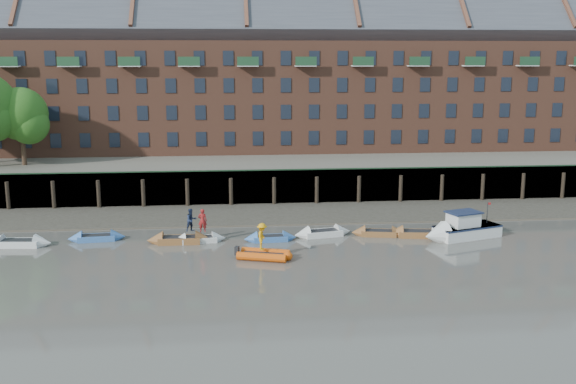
{
  "coord_description": "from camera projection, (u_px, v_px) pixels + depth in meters",
  "views": [
    {
      "loc": [
        -2.29,
        -39.4,
        13.73
      ],
      "look_at": [
        2.4,
        12.0,
        3.2
      ],
      "focal_mm": 42.0,
      "sensor_mm": 36.0,
      "label": 1
    }
  ],
  "objects": [
    {
      "name": "rib_tender",
      "position": [
        266.0,
        255.0,
        46.15
      ],
      "size": [
        3.85,
        2.7,
        0.65
      ],
      "rotation": [
        0.0,
        0.0,
        -0.3
      ],
      "color": "#D74F0C",
      "rests_on": "ground"
    },
    {
      "name": "rowboat_6",
      "position": [
        379.0,
        233.0,
        52.07
      ],
      "size": [
        4.33,
        1.92,
        1.21
      ],
      "rotation": [
        0.0,
        0.0,
        -0.17
      ],
      "color": "brown",
      "rests_on": "ground"
    },
    {
      "name": "mud_band",
      "position": [
        256.0,
        224.0,
        55.64
      ],
      "size": [
        110.0,
        1.6,
        0.1
      ],
      "primitive_type": "cube",
      "color": "#4C4336",
      "rests_on": "ground"
    },
    {
      "name": "person_rower_a",
      "position": [
        202.0,
        220.0,
        49.93
      ],
      "size": [
        0.67,
        0.46,
        1.78
      ],
      "primitive_type": "imported",
      "rotation": [
        0.0,
        0.0,
        3.09
      ],
      "color": "maroon",
      "rests_on": "rowboat_3"
    },
    {
      "name": "river_wall",
      "position": [
        252.0,
        187.0,
        62.91
      ],
      "size": [
        110.0,
        1.23,
        3.3
      ],
      "color": "#2D2A26",
      "rests_on": "ground"
    },
    {
      "name": "rowboat_1",
      "position": [
        97.0,
        238.0,
        50.7
      ],
      "size": [
        4.34,
        1.66,
        1.23
      ],
      "rotation": [
        0.0,
        0.0,
        0.1
      ],
      "color": "#3968AC",
      "rests_on": "ground"
    },
    {
      "name": "bank_terrace",
      "position": [
        248.0,
        164.0,
        76.2
      ],
      "size": [
        110.0,
        28.0,
        3.2
      ],
      "primitive_type": "cube",
      "color": "#5E594D",
      "rests_on": "ground"
    },
    {
      "name": "rowboat_0",
      "position": [
        19.0,
        243.0,
        49.18
      ],
      "size": [
        4.87,
        1.8,
        1.38
      ],
      "rotation": [
        0.0,
        0.0,
        -0.09
      ],
      "color": "silver",
      "rests_on": "ground"
    },
    {
      "name": "ground",
      "position": [
        267.0,
        282.0,
        41.39
      ],
      "size": [
        220.0,
        220.0,
        0.0
      ],
      "primitive_type": "plane",
      "color": "#56524C",
      "rests_on": "ground"
    },
    {
      "name": "rowboat_4",
      "position": [
        270.0,
        238.0,
        50.61
      ],
      "size": [
        4.05,
        1.44,
        1.16
      ],
      "rotation": [
        0.0,
        0.0,
        0.07
      ],
      "color": "#3968AC",
      "rests_on": "ground"
    },
    {
      "name": "rowboat_3",
      "position": [
        199.0,
        240.0,
        50.23
      ],
      "size": [
        4.16,
        1.84,
        1.17
      ],
      "rotation": [
        0.0,
        0.0,
        0.17
      ],
      "color": "silver",
      "rests_on": "ground"
    },
    {
      "name": "rowboat_7",
      "position": [
        418.0,
        234.0,
        51.77
      ],
      "size": [
        4.74,
        1.95,
        1.34
      ],
      "rotation": [
        0.0,
        0.0,
        -0.14
      ],
      "color": "brown",
      "rests_on": "ground"
    },
    {
      "name": "foreshore",
      "position": [
        255.0,
        215.0,
        58.95
      ],
      "size": [
        110.0,
        8.0,
        0.5
      ],
      "primitive_type": "cube",
      "color": "#3D382F",
      "rests_on": "ground"
    },
    {
      "name": "apartment_terrace",
      "position": [
        246.0,
        63.0,
        74.92
      ],
      "size": [
        80.6,
        15.56,
        20.98
      ],
      "color": "brown",
      "rests_on": "bank_terrace"
    },
    {
      "name": "person_rower_b",
      "position": [
        191.0,
        220.0,
        50.17
      ],
      "size": [
        1.05,
        0.99,
        1.73
      ],
      "primitive_type": "imported",
      "rotation": [
        0.0,
        0.0,
        0.53
      ],
      "color": "#19233F",
      "rests_on": "rowboat_3"
    },
    {
      "name": "motor_launch",
      "position": [
        456.0,
        230.0,
        51.1
      ],
      "size": [
        6.71,
        4.04,
        2.63
      ],
      "rotation": [
        0.0,
        0.0,
        3.47
      ],
      "color": "silver",
      "rests_on": "ground"
    },
    {
      "name": "person_rib_crew",
      "position": [
        262.0,
        237.0,
        46.02
      ],
      "size": [
        0.93,
        1.33,
        1.87
      ],
      "primitive_type": "imported",
      "rotation": [
        0.0,
        0.0,
        1.37
      ],
      "color": "orange",
      "rests_on": "rib_tender"
    },
    {
      "name": "rowboat_2",
      "position": [
        179.0,
        240.0,
        50.02
      ],
      "size": [
        4.81,
        1.41,
        1.39
      ],
      "rotation": [
        0.0,
        0.0,
        -0.0
      ],
      "color": "brown",
      "rests_on": "ground"
    },
    {
      "name": "rowboat_5",
      "position": [
        323.0,
        233.0,
        51.94
      ],
      "size": [
        4.74,
        2.24,
        1.32
      ],
      "rotation": [
        0.0,
        0.0,
        0.21
      ],
      "color": "silver",
      "rests_on": "ground"
    }
  ]
}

